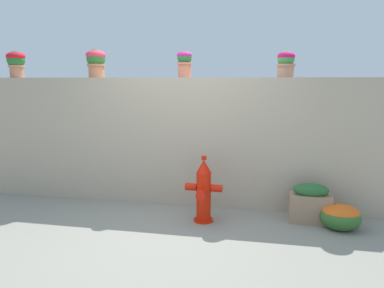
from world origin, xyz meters
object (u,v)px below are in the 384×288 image
at_px(fire_hydrant, 203,192).
at_px(potted_plant_3, 286,62).
at_px(planter_box, 310,204).
at_px(potted_plant_0, 16,61).
at_px(potted_plant_2, 184,62).
at_px(flower_bush_left, 340,216).
at_px(potted_plant_1, 96,61).

bearing_deg(fire_hydrant, potted_plant_3, 35.12).
height_order(potted_plant_3, planter_box, potted_plant_3).
distance_m(potted_plant_0, potted_plant_3, 4.13).
bearing_deg(potted_plant_3, planter_box, -51.92).
relative_size(potted_plant_2, potted_plant_3, 1.08).
distance_m(potted_plant_2, flower_bush_left, 2.92).
bearing_deg(fire_hydrant, planter_box, 10.23).
distance_m(potted_plant_0, flower_bush_left, 5.25).
relative_size(potted_plant_3, planter_box, 0.67).
xyz_separation_m(flower_bush_left, planter_box, (-0.35, 0.15, 0.08)).
distance_m(potted_plant_2, planter_box, 2.59).
distance_m(potted_plant_1, planter_box, 3.64).
bearing_deg(planter_box, flower_bush_left, -22.90).
relative_size(potted_plant_2, fire_hydrant, 0.44).
xyz_separation_m(fire_hydrant, planter_box, (1.35, 0.24, -0.15)).
xyz_separation_m(potted_plant_1, fire_hydrant, (1.75, -0.70, -1.70)).
bearing_deg(potted_plant_3, potted_plant_1, 180.00).
xyz_separation_m(potted_plant_2, potted_plant_3, (1.41, -0.05, -0.03)).
bearing_deg(potted_plant_3, flower_bush_left, -40.54).
distance_m(potted_plant_2, potted_plant_3, 1.41).
height_order(potted_plant_2, flower_bush_left, potted_plant_2).
height_order(potted_plant_0, planter_box, potted_plant_0).
height_order(potted_plant_3, fire_hydrant, potted_plant_3).
height_order(potted_plant_1, flower_bush_left, potted_plant_1).
height_order(potted_plant_0, potted_plant_1, potted_plant_1).
bearing_deg(potted_plant_2, planter_box, -16.02).
relative_size(potted_plant_0, flower_bush_left, 0.85).
bearing_deg(potted_plant_2, potted_plant_0, 179.58).
bearing_deg(flower_bush_left, planter_box, 157.10).
bearing_deg(potted_plant_0, flower_bush_left, -7.93).
xyz_separation_m(potted_plant_0, planter_box, (4.49, -0.53, -1.86)).
height_order(fire_hydrant, planter_box, fire_hydrant).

